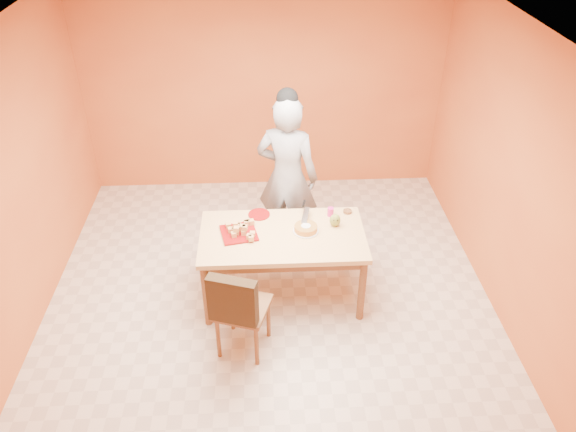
{
  "coord_description": "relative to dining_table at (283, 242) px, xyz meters",
  "views": [
    {
      "loc": [
        -0.04,
        -4.21,
        3.93
      ],
      "look_at": [
        0.19,
        0.3,
        0.9
      ],
      "focal_mm": 35.0,
      "sensor_mm": 36.0,
      "label": 1
    }
  ],
  "objects": [
    {
      "name": "egg_ornament",
      "position": [
        0.52,
        0.12,
        0.16
      ],
      "size": [
        0.12,
        0.11,
        0.14
      ],
      "primitive_type": "ellipsoid",
      "rotation": [
        0.0,
        0.0,
        0.22
      ],
      "color": "olive",
      "rests_on": "dining_table"
    },
    {
      "name": "red_dinner_plate",
      "position": [
        -0.22,
        0.35,
        0.1
      ],
      "size": [
        0.24,
        0.24,
        0.01
      ],
      "primitive_type": "cylinder",
      "rotation": [
        0.0,
        0.0,
        0.08
      ],
      "color": "maroon",
      "rests_on": "dining_table"
    },
    {
      "name": "cake_server",
      "position": [
        0.24,
        0.22,
        0.16
      ],
      "size": [
        0.11,
        0.29,
        0.01
      ],
      "primitive_type": "cube",
      "rotation": [
        0.0,
        0.0,
        -0.19
      ],
      "color": "silver",
      "rests_on": "sponge_cake"
    },
    {
      "name": "sponge_cake",
      "position": [
        0.23,
        0.04,
        0.13
      ],
      "size": [
        0.29,
        0.29,
        0.05
      ],
      "primitive_type": "cylinder",
      "rotation": [
        0.0,
        0.0,
        -0.32
      ],
      "color": "#EE9C3D",
      "rests_on": "white_cake_plate"
    },
    {
      "name": "dining_chair",
      "position": [
        -0.39,
        -0.72,
        -0.16
      ],
      "size": [
        0.57,
        0.64,
        0.97
      ],
      "rotation": [
        0.0,
        0.0,
        -0.32
      ],
      "color": "brown",
      "rests_on": "floor"
    },
    {
      "name": "pastry_platter",
      "position": [
        -0.42,
        0.03,
        0.1
      ],
      "size": [
        0.39,
        0.39,
        0.02
      ],
      "primitive_type": "cube",
      "rotation": [
        0.0,
        0.0,
        0.21
      ],
      "color": "maroon",
      "rests_on": "dining_table"
    },
    {
      "name": "wall_right",
      "position": [
        2.12,
        -0.19,
        0.68
      ],
      "size": [
        0.0,
        5.0,
        5.0
      ],
      "primitive_type": "plane",
      "rotation": [
        1.57,
        0.0,
        -1.57
      ],
      "color": "orange",
      "rests_on": "floor"
    },
    {
      "name": "wall_left",
      "position": [
        -2.38,
        -0.19,
        0.68
      ],
      "size": [
        0.0,
        5.0,
        5.0
      ],
      "primitive_type": "plane",
      "rotation": [
        1.57,
        0.0,
        1.57
      ],
      "color": "orange",
      "rests_on": "floor"
    },
    {
      "name": "wall_back",
      "position": [
        -0.13,
        2.31,
        0.68
      ],
      "size": [
        4.5,
        0.0,
        4.5
      ],
      "primitive_type": "plane",
      "rotation": [
        1.57,
        0.0,
        0.0
      ],
      "color": "orange",
      "rests_on": "floor"
    },
    {
      "name": "ceiling",
      "position": [
        -0.13,
        -0.19,
        2.03
      ],
      "size": [
        5.0,
        5.0,
        0.0
      ],
      "primitive_type": "plane",
      "rotation": [
        3.14,
        0.0,
        0.0
      ],
      "color": "white",
      "rests_on": "wall_back"
    },
    {
      "name": "checker_tin",
      "position": [
        0.68,
        0.35,
        0.11
      ],
      "size": [
        0.11,
        0.11,
        0.03
      ],
      "primitive_type": "cylinder",
      "rotation": [
        0.0,
        0.0,
        0.23
      ],
      "color": "#3A220F",
      "rests_on": "dining_table"
    },
    {
      "name": "white_cake_plate",
      "position": [
        0.23,
        0.04,
        0.1
      ],
      "size": [
        0.26,
        0.26,
        0.01
      ],
      "primitive_type": "cylinder",
      "rotation": [
        0.0,
        0.0,
        -0.04
      ],
      "color": "white",
      "rests_on": "dining_table"
    },
    {
      "name": "dining_table",
      "position": [
        0.0,
        0.0,
        0.0
      ],
      "size": [
        1.6,
        0.9,
        0.76
      ],
      "color": "tan",
      "rests_on": "floor"
    },
    {
      "name": "magenta_glass",
      "position": [
        0.5,
        0.3,
        0.14
      ],
      "size": [
        0.07,
        0.07,
        0.09
      ],
      "primitive_type": "cylinder",
      "rotation": [
        0.0,
        0.0,
        0.05
      ],
      "color": "#D01F7E",
      "rests_on": "dining_table"
    },
    {
      "name": "pastry_pile",
      "position": [
        -0.42,
        0.03,
        0.16
      ],
      "size": [
        0.3,
        0.3,
        0.1
      ],
      "primitive_type": null,
      "color": "tan",
      "rests_on": "pastry_platter"
    },
    {
      "name": "floor",
      "position": [
        -0.13,
        -0.19,
        -0.67
      ],
      "size": [
        5.0,
        5.0,
        0.0
      ],
      "primitive_type": "plane",
      "color": "beige",
      "rests_on": "ground"
    },
    {
      "name": "person",
      "position": [
        0.09,
        0.82,
        0.26
      ],
      "size": [
        0.77,
        0.62,
        1.84
      ],
      "primitive_type": "imported",
      "rotation": [
        0.0,
        0.0,
        2.84
      ],
      "color": "gray",
      "rests_on": "floor"
    }
  ]
}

